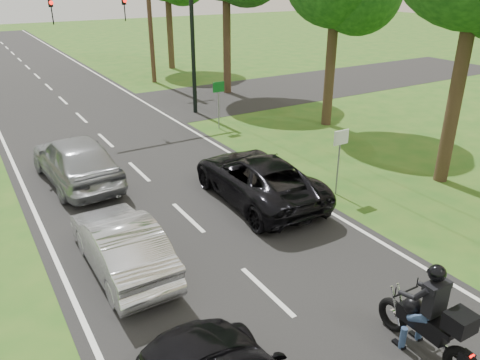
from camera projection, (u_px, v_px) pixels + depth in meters
name	position (u px, v px, depth m)	size (l,w,h in m)	color
ground	(267.00, 292.00, 10.28)	(140.00, 140.00, 0.00)	#275919
road	(121.00, 155.00, 18.09)	(8.00, 100.00, 0.01)	black
cross_road	(81.00, 118.00, 22.78)	(60.00, 7.00, 0.01)	black
motorcycle_rider	(432.00, 323.00, 8.24)	(0.64, 2.25, 1.94)	black
dark_suv	(257.00, 178.00, 14.24)	(2.35, 5.10, 1.42)	black
silver_sedan	(121.00, 244.00, 10.79)	(1.42, 4.06, 1.34)	#B8B9BD
silver_suv	(76.00, 159.00, 15.35)	(1.95, 4.84, 1.65)	#989B9F
traffic_signal	(155.00, 29.00, 21.14)	(6.38, 0.44, 6.00)	black
sign_white	(340.00, 147.00, 14.20)	(0.55, 0.07, 2.12)	slate
sign_green	(219.00, 94.00, 20.55)	(0.55, 0.07, 2.12)	slate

